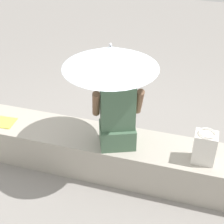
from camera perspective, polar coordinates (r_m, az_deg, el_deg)
name	(u,v)px	position (r m, az deg, el deg)	size (l,w,h in m)	color
ground_plane	(107,168)	(3.78, -0.81, -9.36)	(14.00, 14.00, 0.00)	gray
stone_bench	(107,153)	(3.64, -0.83, -6.95)	(3.16, 0.52, 0.42)	#A8A093
person_seated	(118,111)	(3.21, 0.94, 0.10)	(0.51, 0.39, 0.90)	#47664C
parasol	(111,57)	(2.97, -0.25, 9.18)	(0.86, 0.86, 1.06)	#B7B7BC
handbag_black	(205,147)	(3.25, 15.22, -5.71)	(0.20, 0.16, 0.33)	silver
magazine	(2,122)	(3.92, -17.94, -1.59)	(0.28, 0.20, 0.01)	#EAE04C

